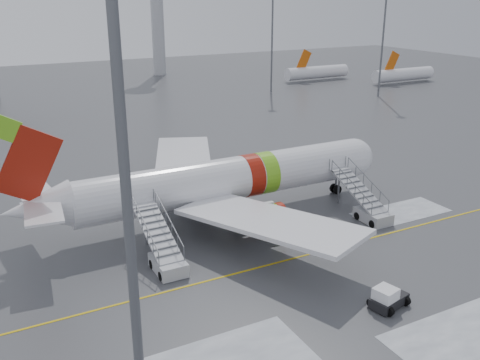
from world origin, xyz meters
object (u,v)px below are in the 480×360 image
airliner (220,181)px  airstair_fwd (368,208)px  light_mast_near (123,152)px  airstair_aft (164,254)px  pushback_tug (388,298)px

airliner → airstair_fwd: size_ratio=4.55×
airliner → light_mast_near: (-14.01, -20.67, 10.00)m
airliner → airstair_aft: 10.40m
airstair_fwd → light_mast_near: size_ratio=0.30×
airstair_aft → pushback_tug: airstair_aft is taller
airstair_aft → airliner: bearing=40.2°
light_mast_near → airstair_aft: bearing=66.1°
airliner → light_mast_near: light_mast_near is taller
airliner → pushback_tug: size_ratio=12.28×
airstair_aft → pushback_tug: 16.00m
airliner → airstair_aft: (-7.74, -6.54, -2.35)m
airliner → airstair_fwd: (11.47, -6.54, -2.35)m
pushback_tug → light_mast_near: 21.47m
airstair_fwd → pushback_tug: (-8.38, -11.76, -0.41)m
airstair_fwd → light_mast_near: 31.65m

